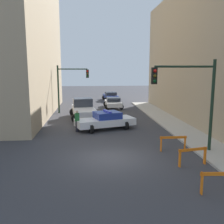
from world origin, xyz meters
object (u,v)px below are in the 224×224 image
(traffic_light_far, at_px, (68,82))
(barrier_front, at_px, (221,179))
(police_car, at_px, (106,120))
(white_truck, at_px, (84,109))
(pedestrian_crossing, at_px, (77,121))
(parked_car_mid, at_px, (111,96))
(barrier_back, at_px, (173,141))
(barrier_mid, at_px, (193,154))
(traffic_light_near, at_px, (193,92))
(parked_car_near, at_px, (113,102))

(traffic_light_far, height_order, barrier_front, traffic_light_far)
(traffic_light_far, distance_m, police_car, 9.20)
(white_truck, bearing_deg, pedestrian_crossing, -100.98)
(parked_car_mid, height_order, barrier_back, parked_car_mid)
(white_truck, xyz_separation_m, barrier_front, (5.55, -15.75, -0.29))
(white_truck, bearing_deg, barrier_mid, -72.95)
(barrier_mid, bearing_deg, police_car, 115.11)
(traffic_light_far, relative_size, barrier_back, 3.25)
(parked_car_mid, relative_size, barrier_back, 2.79)
(white_truck, distance_m, barrier_back, 11.88)
(traffic_light_near, bearing_deg, police_car, 125.98)
(police_car, relative_size, parked_car_mid, 1.13)
(barrier_front, height_order, barrier_back, same)
(police_car, distance_m, parked_car_near, 11.32)
(parked_car_near, distance_m, barrier_front, 22.34)
(traffic_light_far, height_order, police_car, traffic_light_far)
(parked_car_mid, bearing_deg, pedestrian_crossing, -108.15)
(traffic_light_near, height_order, barrier_mid, traffic_light_near)
(barrier_mid, bearing_deg, traffic_light_near, 71.01)
(traffic_light_near, distance_m, pedestrian_crossing, 9.13)
(parked_car_near, distance_m, pedestrian_crossing, 12.45)
(traffic_light_far, bearing_deg, pedestrian_crossing, -81.51)
(parked_car_mid, xyz_separation_m, pedestrian_crossing, (-4.27, -19.44, 0.19))
(traffic_light_near, xyz_separation_m, parked_car_mid, (-2.46, 25.00, -2.86))
(traffic_light_far, height_order, white_truck, traffic_light_far)
(police_car, bearing_deg, barrier_front, -179.56)
(barrier_front, bearing_deg, barrier_mid, 87.46)
(traffic_light_far, xyz_separation_m, pedestrian_crossing, (1.30, -8.68, -2.54))
(parked_car_mid, distance_m, barrier_front, 29.93)
(traffic_light_far, distance_m, white_truck, 4.51)
(pedestrian_crossing, relative_size, barrier_mid, 1.05)
(traffic_light_far, xyz_separation_m, barrier_back, (7.13, -13.92, -2.78))
(police_car, bearing_deg, parked_car_near, -26.57)
(police_car, relative_size, pedestrian_crossing, 3.04)
(barrier_front, xyz_separation_m, barrier_back, (-0.10, 5.20, 0.00))
(barrier_front, bearing_deg, police_car, 108.41)
(white_truck, distance_m, barrier_mid, 14.03)
(police_car, distance_m, white_truck, 5.05)
(police_car, xyz_separation_m, barrier_back, (3.59, -5.86, -0.11))
(traffic_light_near, distance_m, barrier_front, 5.74)
(parked_car_near, bearing_deg, pedestrian_crossing, -109.26)
(police_car, xyz_separation_m, parked_car_near, (1.69, 11.19, -0.05))
(traffic_light_near, xyz_separation_m, barrier_front, (-0.80, -4.88, -2.91))
(police_car, xyz_separation_m, pedestrian_crossing, (-2.25, -0.62, 0.14))
(parked_car_mid, bearing_deg, traffic_light_near, -90.12)
(pedestrian_crossing, bearing_deg, barrier_front, -1.84)
(white_truck, height_order, barrier_mid, white_truck)
(police_car, relative_size, barrier_mid, 3.19)
(traffic_light_near, xyz_separation_m, white_truck, (-6.35, 10.87, -2.62))
(traffic_light_far, xyz_separation_m, barrier_mid, (7.36, -16.20, -2.78))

